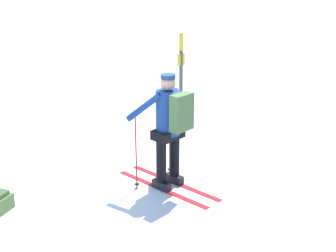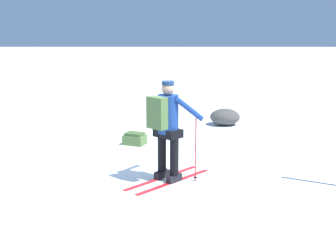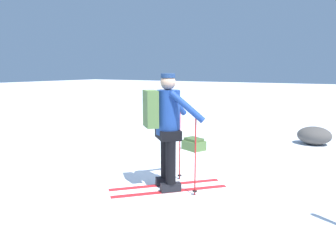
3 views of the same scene
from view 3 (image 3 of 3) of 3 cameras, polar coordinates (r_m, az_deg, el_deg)
name	(u,v)px [view 3 (image 3 of 3)]	position (r m, az deg, el deg)	size (l,w,h in m)	color
ground_plane	(183,174)	(5.72, 2.68, -8.42)	(80.00, 80.00, 0.00)	white
skier	(166,123)	(4.81, -0.33, 0.49)	(1.50, 1.54, 1.73)	red
dropped_backpack	(194,144)	(7.40, 4.52, -3.19)	(0.56, 0.49, 0.27)	#4C6B38
rock_boulder	(314,136)	(8.64, 24.12, -1.52)	(0.79, 0.67, 0.43)	#474442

